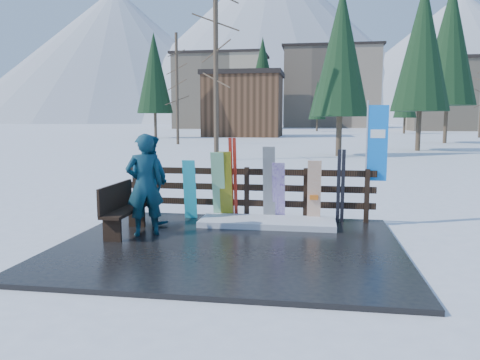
% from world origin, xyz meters
% --- Properties ---
extents(ground, '(700.00, 700.00, 0.00)m').
position_xyz_m(ground, '(0.00, 0.00, 0.00)').
color(ground, white).
rests_on(ground, ground).
extents(deck, '(6.00, 5.00, 0.08)m').
position_xyz_m(deck, '(0.00, 0.00, 0.04)').
color(deck, black).
rests_on(deck, ground).
extents(fence, '(5.60, 0.10, 1.15)m').
position_xyz_m(fence, '(0.00, 2.20, 0.74)').
color(fence, black).
rests_on(fence, deck).
extents(snow_patch, '(2.82, 1.00, 0.12)m').
position_xyz_m(snow_patch, '(0.53, 1.60, 0.14)').
color(snow_patch, white).
rests_on(snow_patch, deck).
extents(bench, '(0.41, 1.50, 0.97)m').
position_xyz_m(bench, '(-2.20, 0.43, 0.60)').
color(bench, black).
rests_on(bench, deck).
extents(snowboard_0, '(0.28, 0.21, 1.32)m').
position_xyz_m(snowboard_0, '(-1.25, 1.98, 0.74)').
color(snowboard_0, '#29C8DD').
rests_on(snowboard_0, deck).
extents(snowboard_1, '(0.29, 0.36, 1.50)m').
position_xyz_m(snowboard_1, '(-0.60, 1.98, 0.83)').
color(snowboard_1, white).
rests_on(snowboard_1, deck).
extents(snowboard_2, '(0.28, 0.33, 1.52)m').
position_xyz_m(snowboard_2, '(-0.43, 1.98, 0.84)').
color(snowboard_2, yellow).
rests_on(snowboard_2, deck).
extents(snowboard_3, '(0.27, 0.40, 1.30)m').
position_xyz_m(snowboard_3, '(0.73, 1.98, 0.73)').
color(snowboard_3, white).
rests_on(snowboard_3, deck).
extents(snowboard_4, '(0.26, 0.30, 1.63)m').
position_xyz_m(snowboard_4, '(0.52, 1.98, 0.90)').
color(snowboard_4, black).
rests_on(snowboard_4, deck).
extents(snowboard_5, '(0.29, 0.22, 1.35)m').
position_xyz_m(snowboard_5, '(1.48, 1.98, 0.75)').
color(snowboard_5, white).
rests_on(snowboard_5, deck).
extents(ski_pair_a, '(0.16, 0.30, 1.81)m').
position_xyz_m(ski_pair_a, '(-0.28, 2.05, 0.99)').
color(ski_pair_a, '#AF2215').
rests_on(ski_pair_a, deck).
extents(ski_pair_b, '(0.17, 0.20, 1.58)m').
position_xyz_m(ski_pair_b, '(2.04, 2.05, 0.87)').
color(ski_pair_b, black).
rests_on(ski_pair_b, deck).
extents(rental_flag, '(0.45, 0.04, 2.60)m').
position_xyz_m(rental_flag, '(2.74, 2.25, 1.69)').
color(rental_flag, silver).
rests_on(rental_flag, deck).
extents(person_front, '(0.84, 0.75, 1.94)m').
position_xyz_m(person_front, '(-1.70, 0.40, 1.05)').
color(person_front, '#155259').
rests_on(person_front, deck).
extents(person_back, '(1.13, 1.03, 1.89)m').
position_xyz_m(person_back, '(-1.97, 1.37, 1.02)').
color(person_back, navy).
rests_on(person_back, deck).
extents(resort_buildings, '(73.00, 87.60, 22.60)m').
position_xyz_m(resort_buildings, '(1.03, 115.41, 9.81)').
color(resort_buildings, tan).
rests_on(resort_buildings, ground).
extents(trees, '(42.34, 68.81, 14.50)m').
position_xyz_m(trees, '(2.70, 48.28, 6.18)').
color(trees, '#382B1E').
rests_on(trees, ground).
extents(mountains, '(520.00, 260.00, 120.00)m').
position_xyz_m(mountains, '(-10.50, 328.41, 50.20)').
color(mountains, white).
rests_on(mountains, ground).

